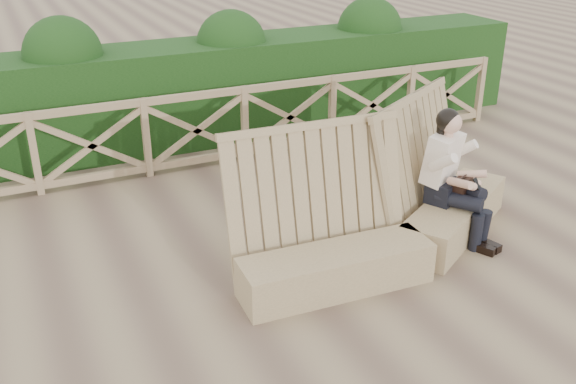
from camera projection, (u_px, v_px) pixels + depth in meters
name	position (u px, v px, depth m)	size (l,w,h in m)	color
ground	(310.00, 290.00, 6.28)	(60.00, 60.00, 0.00)	brown
bench	(395.00, 223.00, 6.74)	(3.70, 1.66, 1.55)	olive
woman	(452.00, 173.00, 6.98)	(0.66, 0.99, 1.48)	black
guardrail	(197.00, 130.00, 8.93)	(10.10, 0.09, 1.10)	#7E6549
hedge	(172.00, 95.00, 9.84)	(12.00, 1.20, 1.50)	black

